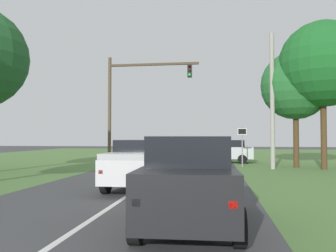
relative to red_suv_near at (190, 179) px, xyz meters
name	(u,v)px	position (x,y,z in m)	size (l,w,h in m)	color
ground_plane	(143,186)	(-2.39, 6.15, -1.04)	(120.00, 120.00, 0.00)	#424244
red_suv_near	(190,179)	(0.00, 0.00, 0.00)	(2.22, 4.47, 2.00)	black
pickup_truck_lead	(143,163)	(-2.26, 5.51, -0.08)	(2.23, 5.44, 1.88)	silver
traffic_light	(132,94)	(-5.52, 16.78, 4.08)	(6.68, 0.40, 7.87)	brown
keep_moving_sign	(242,141)	(2.33, 16.06, 0.69)	(0.60, 0.09, 2.72)	gray
oak_tree_right	(295,86)	(5.77, 15.80, 4.34)	(4.48, 4.48, 7.64)	#4C351E
crossing_suv_far	(225,151)	(1.24, 19.53, -0.11)	(4.40, 2.15, 1.76)	silver
utility_pole_right	(272,101)	(4.09, 14.53, 3.23)	(0.28, 0.28, 8.54)	#9E998E
extra_tree_2	(323,64)	(7.15, 14.65, 5.46)	(5.34, 5.34, 9.19)	#4C351E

